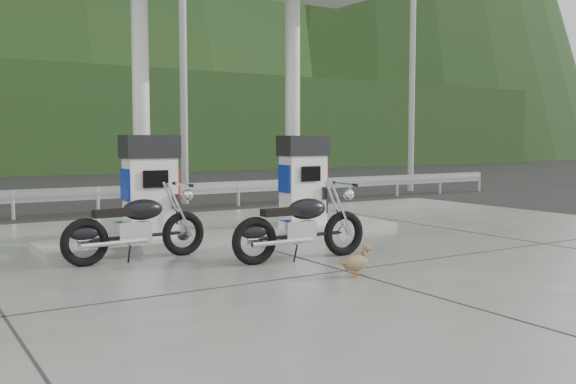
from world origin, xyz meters
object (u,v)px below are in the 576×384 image
motorcycle_right (301,227)px  duck (356,263)px  motorcycle_left (136,228)px  gas_pump_left (150,187)px  gas_pump_right (303,181)px

motorcycle_right → duck: motorcycle_right is taller
motorcycle_left → duck: size_ratio=4.19×
motorcycle_left → duck: (2.14, -2.75, -0.33)m
gas_pump_left → motorcycle_left: bearing=-119.7°
motorcycle_right → duck: size_ratio=4.22×
duck → gas_pump_left: bearing=107.3°
gas_pump_left → duck: bearing=-69.2°
gas_pump_right → duck: (-1.72, -3.90, -0.86)m
gas_pump_right → duck: 4.35m
gas_pump_left → motorcycle_left: 1.43m
gas_pump_left → motorcycle_right: 2.94m
gas_pump_left → motorcycle_left: (-0.66, -1.15, -0.54)m
motorcycle_left → motorcycle_right: bearing=-33.6°
duck → gas_pump_right: bearing=62.8°
motorcycle_right → gas_pump_left: bearing=124.9°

